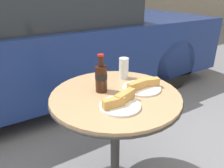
{
  "coord_description": "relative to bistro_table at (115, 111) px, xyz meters",
  "views": [
    {
      "loc": [
        -0.64,
        -0.98,
        1.33
      ],
      "look_at": [
        0.0,
        0.04,
        0.79
      ],
      "focal_mm": 35.0,
      "sensor_mm": 36.0,
      "label": 1
    }
  ],
  "objects": [
    {
      "name": "cola_bottle_left",
      "position": [
        -0.05,
        0.08,
        0.21
      ],
      "size": [
        0.07,
        0.07,
        0.23
      ],
      "color": "#33190F",
      "rests_on": "bistro_table"
    },
    {
      "name": "lunch_plate_near",
      "position": [
        -0.06,
        -0.14,
        0.14
      ],
      "size": [
        0.23,
        0.22,
        0.07
      ],
      "color": "white",
      "rests_on": "bistro_table"
    },
    {
      "name": "parked_car",
      "position": [
        0.16,
        1.78,
        0.04
      ],
      "size": [
        4.4,
        1.76,
        1.36
      ],
      "color": "navy",
      "rests_on": "ground_plane"
    },
    {
      "name": "drinking_glass",
      "position": [
        0.18,
        0.18,
        0.19
      ],
      "size": [
        0.07,
        0.07,
        0.15
      ],
      "color": "#C68923",
      "rests_on": "bistro_table"
    },
    {
      "name": "bistro_table",
      "position": [
        0.0,
        0.0,
        0.0
      ],
      "size": [
        0.79,
        0.79,
        0.74
      ],
      "color": "#333333",
      "rests_on": "ground_plane"
    },
    {
      "name": "lunch_plate_far",
      "position": [
        0.18,
        -0.03,
        0.14
      ],
      "size": [
        0.24,
        0.24,
        0.07
      ],
      "color": "white",
      "rests_on": "bistro_table"
    }
  ]
}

